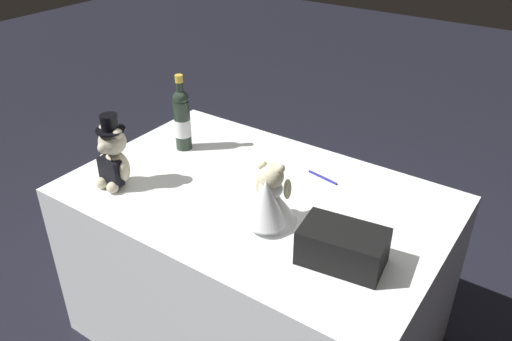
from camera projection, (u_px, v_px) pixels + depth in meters
ground_plane at (256, 332)px, 2.34m from camera, size 12.00×12.00×0.00m
reception_table at (256, 269)px, 2.15m from camera, size 1.42×0.92×0.75m
teddy_bear_groom at (113, 157)px, 1.95m from camera, size 0.15×0.13×0.29m
teddy_bear_bride at (269, 199)px, 1.75m from camera, size 0.19×0.23×0.23m
champagne_bottle at (182, 119)px, 2.20m from camera, size 0.07×0.07×0.34m
signing_pen at (322, 177)px, 2.05m from camera, size 0.15×0.04×0.01m
gift_case_black at (342, 246)px, 1.59m from camera, size 0.28×0.19×0.12m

